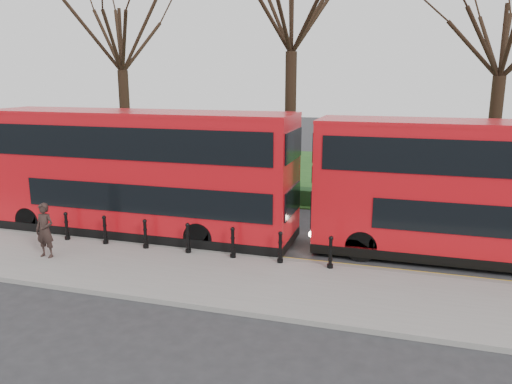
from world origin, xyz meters
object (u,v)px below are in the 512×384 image
(bus_lead, at_px, (139,174))
(pedestrian, at_px, (45,230))
(bollard_row, at_px, (188,239))
(bus_rear, at_px, (496,193))

(bus_lead, xyz_separation_m, pedestrian, (-1.59, -3.49, -1.34))
(bollard_row, distance_m, bus_lead, 3.72)
(bollard_row, xyz_separation_m, bus_rear, (9.83, 2.48, 1.69))
(bus_lead, xyz_separation_m, bus_rear, (12.60, 0.74, -0.07))
(bus_lead, height_order, bus_rear, bus_lead)
(bollard_row, relative_size, pedestrian, 5.38)
(bus_lead, distance_m, pedestrian, 4.06)
(bus_rear, distance_m, pedestrian, 14.86)
(bollard_row, xyz_separation_m, pedestrian, (-4.36, -1.74, 0.42))
(bus_lead, height_order, pedestrian, bus_lead)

